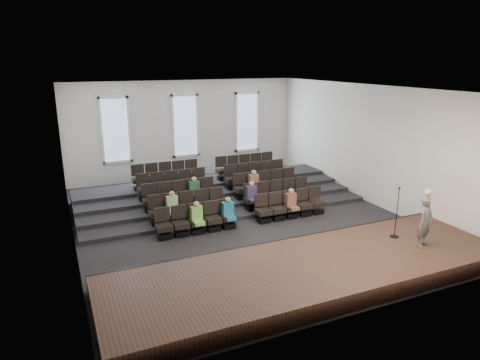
# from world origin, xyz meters

# --- Properties ---
(ground) EXTENTS (14.00, 14.00, 0.00)m
(ground) POSITION_xyz_m (0.00, 0.00, 0.00)
(ground) COLOR black
(ground) RESTS_ON ground
(ceiling) EXTENTS (12.00, 14.00, 0.02)m
(ceiling) POSITION_xyz_m (0.00, 0.00, 5.01)
(ceiling) COLOR white
(ceiling) RESTS_ON ground
(wall_back) EXTENTS (12.00, 0.04, 5.00)m
(wall_back) POSITION_xyz_m (0.00, 7.02, 2.50)
(wall_back) COLOR silver
(wall_back) RESTS_ON ground
(wall_front) EXTENTS (12.00, 0.04, 5.00)m
(wall_front) POSITION_xyz_m (0.00, -7.02, 2.50)
(wall_front) COLOR silver
(wall_front) RESTS_ON ground
(wall_left) EXTENTS (0.04, 14.00, 5.00)m
(wall_left) POSITION_xyz_m (-6.02, 0.00, 2.50)
(wall_left) COLOR silver
(wall_left) RESTS_ON ground
(wall_right) EXTENTS (0.04, 14.00, 5.00)m
(wall_right) POSITION_xyz_m (6.02, 0.00, 2.50)
(wall_right) COLOR silver
(wall_right) RESTS_ON ground
(stage) EXTENTS (11.80, 3.60, 0.50)m
(stage) POSITION_xyz_m (0.00, -5.10, 0.25)
(stage) COLOR #412A1C
(stage) RESTS_ON ground
(stage_lip) EXTENTS (11.80, 0.06, 0.52)m
(stage_lip) POSITION_xyz_m (0.00, -3.33, 0.25)
(stage_lip) COLOR black
(stage_lip) RESTS_ON ground
(risers) EXTENTS (11.80, 4.80, 0.60)m
(risers) POSITION_xyz_m (0.00, 3.17, 0.20)
(risers) COLOR black
(risers) RESTS_ON ground
(seating_rows) EXTENTS (6.80, 4.70, 1.67)m
(seating_rows) POSITION_xyz_m (-0.00, 1.54, 0.68)
(seating_rows) COLOR black
(seating_rows) RESTS_ON ground
(windows) EXTENTS (8.44, 0.10, 3.24)m
(windows) POSITION_xyz_m (0.00, 6.95, 2.70)
(windows) COLOR white
(windows) RESTS_ON wall_back
(audience) EXTENTS (4.85, 2.64, 1.10)m
(audience) POSITION_xyz_m (-0.36, 0.30, 0.81)
(audience) COLOR #7ACE52
(audience) RESTS_ON seating_rows
(speaker) EXTENTS (0.65, 0.51, 1.56)m
(speaker) POSITION_xyz_m (3.72, -5.45, 1.28)
(speaker) COLOR #585653
(speaker) RESTS_ON stage
(mic_stand) EXTENTS (0.28, 0.28, 1.67)m
(mic_stand) POSITION_xyz_m (3.40, -4.60, 1.00)
(mic_stand) COLOR black
(mic_stand) RESTS_ON stage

